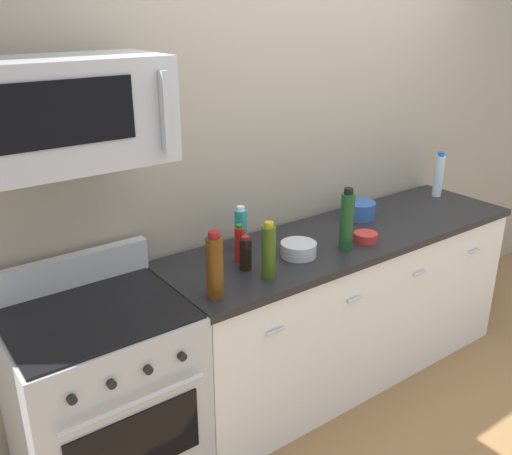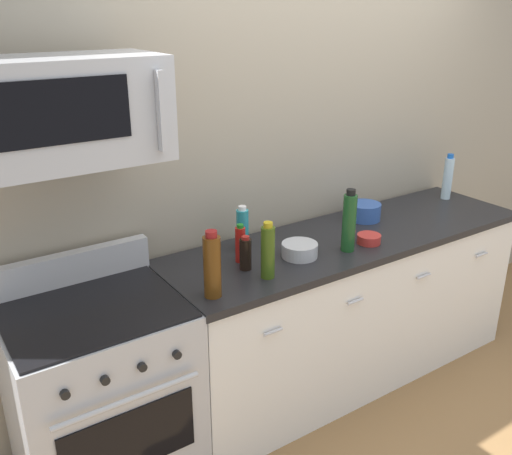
{
  "view_description": "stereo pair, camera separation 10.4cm",
  "coord_description": "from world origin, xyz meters",
  "px_view_note": "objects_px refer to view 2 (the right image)",
  "views": [
    {
      "loc": [
        -2.17,
        -2.08,
        2.13
      ],
      "look_at": [
        -0.68,
        -0.05,
        1.13
      ],
      "focal_mm": 39.78,
      "sensor_mm": 36.0,
      "label": 1
    },
    {
      "loc": [
        -2.09,
        -2.14,
        2.13
      ],
      "look_at": [
        -0.68,
        -0.05,
        1.13
      ],
      "focal_mm": 39.78,
      "sensor_mm": 36.0,
      "label": 2
    }
  ],
  "objects_px": {
    "range_oven": "(102,395)",
    "bottle_hot_sauce_red": "(240,244)",
    "microwave": "(64,111)",
    "bottle_soy_sauce_dark": "(246,254)",
    "bowl_blue_mixing": "(365,211)",
    "bowl_red_small": "(369,239)",
    "bottle_water_clear": "(448,178)",
    "bottle_wine_green": "(349,222)",
    "bottle_dish_soap": "(242,229)",
    "bottle_wine_amber": "(212,266)",
    "bottle_olive_oil": "(268,252)",
    "bowl_steel_prep": "(300,250)"
  },
  "relations": [
    {
      "from": "range_oven",
      "to": "bottle_dish_soap",
      "type": "distance_m",
      "value": 1.05
    },
    {
      "from": "bottle_water_clear",
      "to": "bowl_blue_mixing",
      "type": "height_order",
      "value": "bottle_water_clear"
    },
    {
      "from": "bottle_olive_oil",
      "to": "bottle_hot_sauce_red",
      "type": "bearing_deg",
      "value": 93.05
    },
    {
      "from": "bottle_dish_soap",
      "to": "range_oven",
      "type": "bearing_deg",
      "value": -169.05
    },
    {
      "from": "bowl_steel_prep",
      "to": "bowl_red_small",
      "type": "height_order",
      "value": "bowl_steel_prep"
    },
    {
      "from": "bottle_soy_sauce_dark",
      "to": "microwave",
      "type": "bearing_deg",
      "value": 173.37
    },
    {
      "from": "bottle_wine_green",
      "to": "bottle_soy_sauce_dark",
      "type": "relative_size",
      "value": 1.94
    },
    {
      "from": "range_oven",
      "to": "bottle_hot_sauce_red",
      "type": "distance_m",
      "value": 0.95
    },
    {
      "from": "range_oven",
      "to": "microwave",
      "type": "xyz_separation_m",
      "value": [
        0.0,
        0.04,
        1.28
      ]
    },
    {
      "from": "bowl_red_small",
      "to": "bottle_wine_green",
      "type": "bearing_deg",
      "value": -177.18
    },
    {
      "from": "bottle_wine_green",
      "to": "bowl_steel_prep",
      "type": "xyz_separation_m",
      "value": [
        -0.26,
        0.08,
        -0.12
      ]
    },
    {
      "from": "bowl_steel_prep",
      "to": "bowl_red_small",
      "type": "xyz_separation_m",
      "value": [
        0.42,
        -0.07,
        -0.01
      ]
    },
    {
      "from": "bottle_wine_green",
      "to": "bottle_wine_amber",
      "type": "bearing_deg",
      "value": -177.21
    },
    {
      "from": "microwave",
      "to": "bottle_dish_soap",
      "type": "height_order",
      "value": "microwave"
    },
    {
      "from": "bottle_soy_sauce_dark",
      "to": "bottle_wine_green",
      "type": "bearing_deg",
      "value": -10.72
    },
    {
      "from": "bottle_olive_oil",
      "to": "bowl_blue_mixing",
      "type": "relative_size",
      "value": 1.46
    },
    {
      "from": "microwave",
      "to": "bottle_soy_sauce_dark",
      "type": "xyz_separation_m",
      "value": [
        0.75,
        -0.09,
        -0.75
      ]
    },
    {
      "from": "range_oven",
      "to": "bowl_blue_mixing",
      "type": "height_order",
      "value": "range_oven"
    },
    {
      "from": "bottle_soy_sauce_dark",
      "to": "bottle_olive_oil",
      "type": "distance_m",
      "value": 0.15
    },
    {
      "from": "bowl_red_small",
      "to": "bottle_water_clear",
      "type": "bearing_deg",
      "value": 15.38
    },
    {
      "from": "bowl_blue_mixing",
      "to": "bottle_hot_sauce_red",
      "type": "bearing_deg",
      "value": -174.65
    },
    {
      "from": "bottle_hot_sauce_red",
      "to": "bottle_soy_sauce_dark",
      "type": "height_order",
      "value": "bottle_hot_sauce_red"
    },
    {
      "from": "bottle_hot_sauce_red",
      "to": "bottle_dish_soap",
      "type": "bearing_deg",
      "value": 53.2
    },
    {
      "from": "bowl_blue_mixing",
      "to": "bowl_red_small",
      "type": "distance_m",
      "value": 0.36
    },
    {
      "from": "range_oven",
      "to": "bowl_steel_prep",
      "type": "distance_m",
      "value": 1.17
    },
    {
      "from": "bottle_wine_amber",
      "to": "bowl_steel_prep",
      "type": "relative_size",
      "value": 1.68
    },
    {
      "from": "range_oven",
      "to": "microwave",
      "type": "bearing_deg",
      "value": 89.71
    },
    {
      "from": "range_oven",
      "to": "bowl_red_small",
      "type": "bearing_deg",
      "value": -5.48
    },
    {
      "from": "bottle_wine_amber",
      "to": "bowl_red_small",
      "type": "distance_m",
      "value": 1.01
    },
    {
      "from": "microwave",
      "to": "bowl_red_small",
      "type": "height_order",
      "value": "microwave"
    },
    {
      "from": "bottle_hot_sauce_red",
      "to": "bottle_soy_sauce_dark",
      "type": "xyz_separation_m",
      "value": [
        -0.03,
        -0.09,
        -0.01
      ]
    },
    {
      "from": "bowl_red_small",
      "to": "range_oven",
      "type": "bearing_deg",
      "value": 174.52
    },
    {
      "from": "microwave",
      "to": "bottle_wine_amber",
      "type": "bearing_deg",
      "value": -25.9
    },
    {
      "from": "microwave",
      "to": "bottle_olive_oil",
      "type": "distance_m",
      "value": 1.08
    },
    {
      "from": "bottle_water_clear",
      "to": "bottle_soy_sauce_dark",
      "type": "distance_m",
      "value": 1.7
    },
    {
      "from": "bottle_water_clear",
      "to": "bottle_wine_amber",
      "type": "bearing_deg",
      "value": -170.92
    },
    {
      "from": "bottle_wine_amber",
      "to": "bottle_olive_oil",
      "type": "distance_m",
      "value": 0.31
    },
    {
      "from": "bottle_dish_soap",
      "to": "bottle_hot_sauce_red",
      "type": "bearing_deg",
      "value": -126.8
    },
    {
      "from": "bottle_wine_amber",
      "to": "bottle_olive_oil",
      "type": "relative_size",
      "value": 1.11
    },
    {
      "from": "bottle_wine_green",
      "to": "bottle_hot_sauce_red",
      "type": "xyz_separation_m",
      "value": [
        -0.54,
        0.2,
        -0.06
      ]
    },
    {
      "from": "bottle_wine_green",
      "to": "bowl_red_small",
      "type": "distance_m",
      "value": 0.21
    },
    {
      "from": "bottle_soy_sauce_dark",
      "to": "bottle_dish_soap",
      "type": "bearing_deg",
      "value": 60.82
    },
    {
      "from": "bottle_wine_green",
      "to": "microwave",
      "type": "bearing_deg",
      "value": 171.61
    },
    {
      "from": "bottle_wine_green",
      "to": "bottle_dish_soap",
      "type": "relative_size",
      "value": 1.39
    },
    {
      "from": "bottle_wine_green",
      "to": "bottle_wine_amber",
      "type": "height_order",
      "value": "bottle_wine_green"
    },
    {
      "from": "bottle_hot_sauce_red",
      "to": "bottle_olive_oil",
      "type": "distance_m",
      "value": 0.23
    },
    {
      "from": "bowl_red_small",
      "to": "bottle_wine_amber",
      "type": "bearing_deg",
      "value": -177.21
    },
    {
      "from": "bottle_soy_sauce_dark",
      "to": "bottle_olive_oil",
      "type": "bearing_deg",
      "value": -73.38
    },
    {
      "from": "range_oven",
      "to": "bottle_water_clear",
      "type": "bearing_deg",
      "value": 2.86
    },
    {
      "from": "range_oven",
      "to": "bottle_hot_sauce_red",
      "type": "xyz_separation_m",
      "value": [
        0.78,
        0.05,
        0.55
      ]
    }
  ]
}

